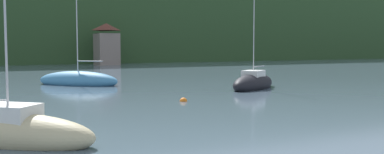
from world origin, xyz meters
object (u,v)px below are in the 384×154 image
object	(u,v)px
shore_building_westcentral	(107,45)
sailboat_far_4	(253,83)
sailboat_far_2	(78,80)
mooring_buoy_near	(183,101)
sailboat_mid_3	(9,132)

from	to	relation	value
shore_building_westcentral	sailboat_far_4	bearing A→B (deg)	-91.93
sailboat_far_2	mooring_buoy_near	distance (m)	14.98
shore_building_westcentral	sailboat_mid_3	xyz separation A→B (m)	(-20.82, -62.44, -3.39)
sailboat_mid_3	mooring_buoy_near	distance (m)	12.99
sailboat_far_2	mooring_buoy_near	bearing A→B (deg)	147.39
shore_building_westcentral	sailboat_far_2	bearing A→B (deg)	-108.90
shore_building_westcentral	sailboat_far_2	size ratio (longest dim) A/B	0.65
shore_building_westcentral	sailboat_far_2	distance (m)	42.69
shore_building_westcentral	sailboat_far_2	world-z (taller)	sailboat_far_2
sailboat_mid_3	mooring_buoy_near	bearing A→B (deg)	77.42
shore_building_westcentral	mooring_buoy_near	bearing A→B (deg)	-100.65
sailboat_far_4	mooring_buoy_near	distance (m)	9.85
sailboat_far_2	mooring_buoy_near	size ratio (longest dim) A/B	25.50
shore_building_westcentral	sailboat_far_4	size ratio (longest dim) A/B	0.86
sailboat_far_4	shore_building_westcentral	bearing A→B (deg)	-124.17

